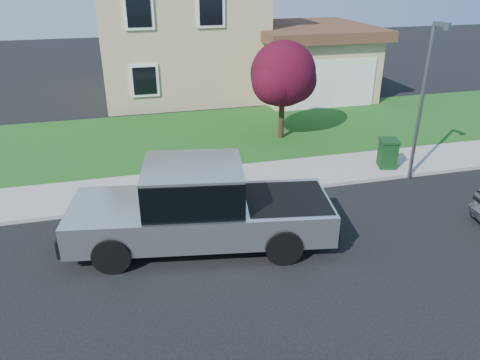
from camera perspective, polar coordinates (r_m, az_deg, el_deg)
The scene contains 10 objects.
ground at distance 12.02m, azimuth 4.11°, elevation -7.93°, with size 80.00×80.00×0.00m, color black.
curb at distance 14.67m, azimuth 4.25°, elevation -1.26°, with size 40.00×0.20×0.12m, color gray.
sidewalk at distance 15.61m, azimuth 2.97°, elevation 0.51°, with size 40.00×2.00×0.15m, color gray.
lawn at distance 19.65m, azimuth -0.97°, elevation 5.66°, with size 40.00×7.00×0.10m, color #124013.
house at distance 26.55m, azimuth -4.58°, elevation 17.53°, with size 14.00×11.30×6.85m.
pickup_truck at distance 11.62m, azimuth -4.91°, elevation -3.41°, with size 6.85×3.27×2.16m.
woman at distance 12.90m, azimuth -7.55°, elevation -1.25°, with size 0.65×0.47×1.83m.
ornamental_tree at distance 18.50m, azimuth 5.38°, elevation 12.42°, with size 2.80×2.52×3.84m.
trash_bin at distance 16.72m, azimuth 17.56°, elevation 3.16°, with size 0.78×0.84×0.98m.
street_lamp at distance 15.65m, azimuth 21.54°, elevation 9.66°, with size 0.34×0.65×5.00m.
Camera 1 is at (-3.38, -9.54, 6.48)m, focal length 35.00 mm.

